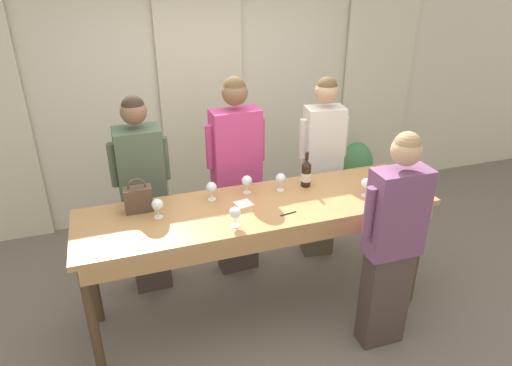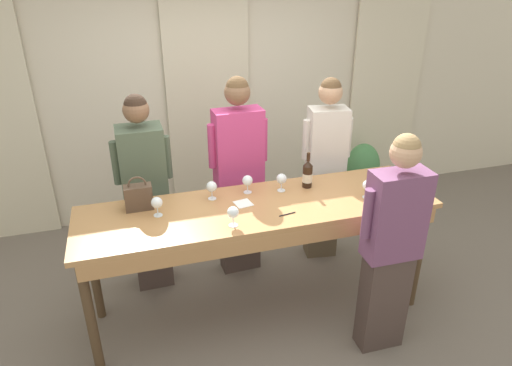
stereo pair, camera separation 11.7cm
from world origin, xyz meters
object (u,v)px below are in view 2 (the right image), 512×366
Objects in this scene: wine_glass_front_left at (212,187)px; guest_pink_top at (239,175)px; wine_glass_front_right at (247,181)px; potted_plant at (362,170)px; host_pouring at (392,245)px; wine_glass_front_mid at (233,213)px; tasting_bar at (260,220)px; wine_glass_center_right at (416,181)px; wine_glass_back_left at (157,203)px; guest_cream_sweater at (325,167)px; wine_bottle at (307,174)px; handbag at (139,197)px; wine_glass_center_mid at (282,179)px; guest_olive_jacket at (146,194)px; wine_glass_center_left at (368,186)px.

guest_pink_top reaches higher than wine_glass_front_left.
wine_glass_front_right is 0.20× the size of potted_plant.
wine_glass_front_right is 1.19m from host_pouring.
wine_glass_front_mid is 1.00× the size of wine_glass_front_right.
guest_pink_top is 2.48× the size of potted_plant.
wine_glass_center_right reaches higher than tasting_bar.
guest_pink_top reaches higher than potted_plant.
host_pouring is (1.53, -0.68, -0.22)m from wine_glass_back_left.
wine_glass_front_left is 0.08× the size of guest_cream_sweater.
guest_pink_top is at bearing 53.43° from wine_glass_front_left.
tasting_bar is 9.07× the size of wine_bottle.
tasting_bar is 0.45m from wine_glass_front_left.
wine_glass_front_right is at bearing -154.37° from guest_cream_sweater.
wine_glass_front_mid is 1.00× the size of wine_glass_back_left.
tasting_bar is at bearing -14.75° from handbag.
tasting_bar is at bearing -138.52° from potted_plant.
wine_glass_center_right is at bearing -9.21° from handbag.
potted_plant is at bearing 30.45° from wine_glass_back_left.
wine_glass_center_mid is at bearing -138.42° from potted_plant.
guest_olive_jacket reaches higher than wine_bottle.
wine_glass_front_left reaches higher than tasting_bar.
wine_glass_center_mid is (-0.23, -0.01, -0.01)m from wine_bottle.
wine_glass_center_left is at bearing -42.48° from guest_pink_top.
wine_glass_front_left is at bearing 179.14° from wine_bottle.
wine_glass_back_left is (-0.72, -0.17, 0.00)m from wine_glass_front_right.
handbag is 0.14× the size of guest_pink_top.
wine_glass_center_left is 1.00× the size of wine_glass_center_right.
guest_olive_jacket reaches higher than host_pouring.
tasting_bar is 0.40m from wine_glass_front_mid.
guest_cream_sweater is at bearing 38.61° from tasting_bar.
wine_bottle is 0.49m from wine_glass_center_left.
wine_glass_front_mid is (-0.26, -0.21, 0.22)m from tasting_bar.
wine_glass_center_right is at bearing -20.95° from guest_olive_jacket.
wine_glass_front_right is 0.08× the size of guest_pink_top.
wine_glass_front_mid and wine_glass_center_right have the same top height.
wine_glass_back_left is at bearing 149.10° from wine_glass_front_mid.
host_pouring is at bearing -26.37° from handbag.
host_pouring is (0.77, -1.26, -0.07)m from guest_pink_top.
wine_glass_center_left reaches higher than potted_plant.
guest_olive_jacket is at bearing 151.82° from wine_glass_front_right.
guest_cream_sweater is at bearing 20.87° from wine_glass_front_left.
guest_olive_jacket is at bearing -160.80° from potted_plant.
guest_olive_jacket is (-0.48, 0.44, -0.21)m from wine_glass_front_left.
wine_bottle is 0.89m from host_pouring.
wine_glass_center_right is 0.91m from guest_cream_sweater.
wine_bottle reaches higher than potted_plant.
guest_pink_top is 1.48m from host_pouring.
host_pouring is 2.43m from potted_plant.
handbag is 0.50m from guest_olive_jacket.
wine_bottle is 2.03× the size of wine_glass_front_left.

